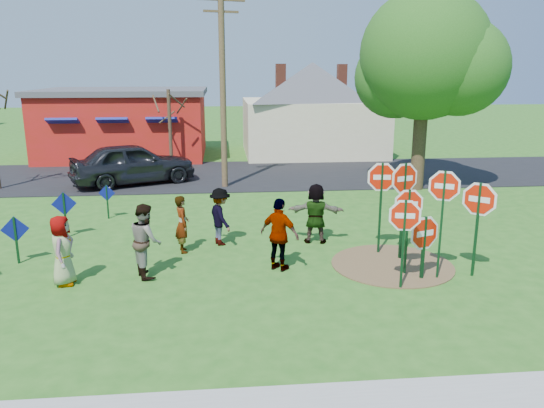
{
  "coord_description": "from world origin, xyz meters",
  "views": [
    {
      "loc": [
        0.1,
        -13.82,
        5.06
      ],
      "look_at": [
        1.45,
        0.47,
        1.37
      ],
      "focal_mm": 35.0,
      "sensor_mm": 36.0,
      "label": 1
    }
  ],
  "objects_px": {
    "suv": "(133,163)",
    "stop_sign_b": "(382,185)",
    "utility_pole": "(223,85)",
    "stop_sign_d": "(404,187)",
    "stop_sign_a": "(404,224)",
    "person_b": "(182,224)",
    "leafy_tree": "(428,62)",
    "person_a": "(62,250)",
    "stop_sign_c": "(443,200)"
  },
  "relations": [
    {
      "from": "stop_sign_a",
      "to": "stop_sign_d",
      "type": "height_order",
      "value": "stop_sign_d"
    },
    {
      "from": "leafy_tree",
      "to": "utility_pole",
      "type": "bearing_deg",
      "value": 172.59
    },
    {
      "from": "stop_sign_c",
      "to": "person_b",
      "type": "relative_size",
      "value": 1.75
    },
    {
      "from": "stop_sign_a",
      "to": "stop_sign_d",
      "type": "distance_m",
      "value": 2.09
    },
    {
      "from": "stop_sign_b",
      "to": "person_b",
      "type": "distance_m",
      "value": 5.63
    },
    {
      "from": "stop_sign_a",
      "to": "person_a",
      "type": "xyz_separation_m",
      "value": [
        -7.97,
        1.0,
        -0.73
      ]
    },
    {
      "from": "stop_sign_b",
      "to": "utility_pole",
      "type": "xyz_separation_m",
      "value": [
        -4.23,
        8.95,
        2.4
      ]
    },
    {
      "from": "stop_sign_d",
      "to": "utility_pole",
      "type": "height_order",
      "value": "utility_pole"
    },
    {
      "from": "stop_sign_c",
      "to": "utility_pole",
      "type": "height_order",
      "value": "utility_pole"
    },
    {
      "from": "suv",
      "to": "stop_sign_c",
      "type": "bearing_deg",
      "value": -166.34
    },
    {
      "from": "suv",
      "to": "utility_pole",
      "type": "height_order",
      "value": "utility_pole"
    },
    {
      "from": "stop_sign_d",
      "to": "person_a",
      "type": "distance_m",
      "value": 8.74
    },
    {
      "from": "stop_sign_b",
      "to": "suv",
      "type": "xyz_separation_m",
      "value": [
        -8.27,
        9.93,
        -1.0
      ]
    },
    {
      "from": "stop_sign_c",
      "to": "stop_sign_d",
      "type": "distance_m",
      "value": 1.51
    },
    {
      "from": "stop_sign_d",
      "to": "leafy_tree",
      "type": "relative_size",
      "value": 0.34
    },
    {
      "from": "person_b",
      "to": "stop_sign_b",
      "type": "bearing_deg",
      "value": -110.26
    },
    {
      "from": "person_a",
      "to": "stop_sign_a",
      "type": "bearing_deg",
      "value": -98.5
    },
    {
      "from": "suv",
      "to": "stop_sign_d",
      "type": "bearing_deg",
      "value": -164.19
    },
    {
      "from": "stop_sign_a",
      "to": "stop_sign_d",
      "type": "relative_size",
      "value": 0.82
    },
    {
      "from": "person_b",
      "to": "utility_pole",
      "type": "relative_size",
      "value": 0.2
    },
    {
      "from": "person_b",
      "to": "utility_pole",
      "type": "distance_m",
      "value": 9.14
    },
    {
      "from": "stop_sign_d",
      "to": "stop_sign_a",
      "type": "bearing_deg",
      "value": -127.51
    },
    {
      "from": "stop_sign_d",
      "to": "person_b",
      "type": "relative_size",
      "value": 1.71
    },
    {
      "from": "person_b",
      "to": "utility_pole",
      "type": "xyz_separation_m",
      "value": [
        1.25,
        8.33,
        3.54
      ]
    },
    {
      "from": "suv",
      "to": "stop_sign_b",
      "type": "bearing_deg",
      "value": -164.26
    },
    {
      "from": "suv",
      "to": "utility_pole",
      "type": "relative_size",
      "value": 0.65
    },
    {
      "from": "suv",
      "to": "leafy_tree",
      "type": "bearing_deg",
      "value": -123.51
    },
    {
      "from": "person_a",
      "to": "leafy_tree",
      "type": "distance_m",
      "value": 16.05
    },
    {
      "from": "stop_sign_a",
      "to": "utility_pole",
      "type": "bearing_deg",
      "value": 122.12
    },
    {
      "from": "person_b",
      "to": "suv",
      "type": "height_order",
      "value": "suv"
    },
    {
      "from": "stop_sign_c",
      "to": "leafy_tree",
      "type": "height_order",
      "value": "leafy_tree"
    },
    {
      "from": "person_b",
      "to": "leafy_tree",
      "type": "bearing_deg",
      "value": -66.75
    },
    {
      "from": "person_b",
      "to": "utility_pole",
      "type": "bearing_deg",
      "value": -22.3
    },
    {
      "from": "leafy_tree",
      "to": "person_b",
      "type": "bearing_deg",
      "value": -142.99
    },
    {
      "from": "stop_sign_d",
      "to": "person_b",
      "type": "bearing_deg",
      "value": 149.65
    },
    {
      "from": "stop_sign_b",
      "to": "suv",
      "type": "distance_m",
      "value": 12.96
    },
    {
      "from": "stop_sign_a",
      "to": "person_b",
      "type": "xyz_separation_m",
      "value": [
        -5.3,
        3.09,
        -0.77
      ]
    },
    {
      "from": "stop_sign_d",
      "to": "person_a",
      "type": "height_order",
      "value": "stop_sign_d"
    },
    {
      "from": "stop_sign_a",
      "to": "stop_sign_b",
      "type": "relative_size",
      "value": 0.84
    },
    {
      "from": "stop_sign_c",
      "to": "person_b",
      "type": "height_order",
      "value": "stop_sign_c"
    },
    {
      "from": "stop_sign_c",
      "to": "suv",
      "type": "relative_size",
      "value": 0.53
    },
    {
      "from": "stop_sign_c",
      "to": "suv",
      "type": "bearing_deg",
      "value": 154.08
    },
    {
      "from": "person_a",
      "to": "person_b",
      "type": "xyz_separation_m",
      "value": [
        2.68,
        2.09,
        -0.04
      ]
    },
    {
      "from": "stop_sign_a",
      "to": "person_b",
      "type": "distance_m",
      "value": 6.18
    },
    {
      "from": "stop_sign_a",
      "to": "stop_sign_b",
      "type": "xyz_separation_m",
      "value": [
        0.18,
        2.47,
        0.37
      ]
    },
    {
      "from": "stop_sign_a",
      "to": "person_b",
      "type": "relative_size",
      "value": 1.41
    },
    {
      "from": "stop_sign_d",
      "to": "leafy_tree",
      "type": "height_order",
      "value": "leafy_tree"
    },
    {
      "from": "utility_pole",
      "to": "stop_sign_a",
      "type": "bearing_deg",
      "value": -70.49
    },
    {
      "from": "person_a",
      "to": "suv",
      "type": "height_order",
      "value": "suv"
    },
    {
      "from": "stop_sign_c",
      "to": "utility_pole",
      "type": "relative_size",
      "value": 0.34
    }
  ]
}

